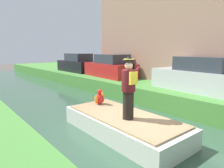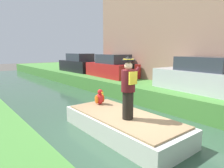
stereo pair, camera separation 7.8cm
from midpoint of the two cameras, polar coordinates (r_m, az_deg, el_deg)
name	(u,v)px [view 1 (the left image)]	position (r m, az deg, el deg)	size (l,w,h in m)	color
ground_plane	(134,142)	(6.22, 6.04, -16.12)	(80.00, 80.00, 0.00)	#4C4742
canal_water	(134,140)	(6.20, 6.05, -15.70)	(5.41, 48.00, 0.10)	#33513D
boat	(123,124)	(6.39, 2.81, -11.44)	(1.86, 4.23, 0.61)	silver
person_pirate	(129,88)	(5.71, 4.42, -1.11)	(0.61, 0.42, 1.85)	black
parrot_plush	(99,98)	(7.42, -3.92, -3.95)	(0.36, 0.34, 0.57)	red
parked_car_silver	(200,77)	(9.53, 23.65, 1.96)	(2.01, 4.12, 1.50)	#B7B7BC
parked_car_red	(110,67)	(13.45, -0.70, 4.81)	(1.96, 4.10, 1.50)	red
parked_car_dark	(78,64)	(17.00, -9.99, 5.70)	(1.73, 4.01, 1.50)	black
building_row	(205,30)	(14.32, 25.00, 13.91)	(7.08, 12.39, 6.09)	#9E7560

